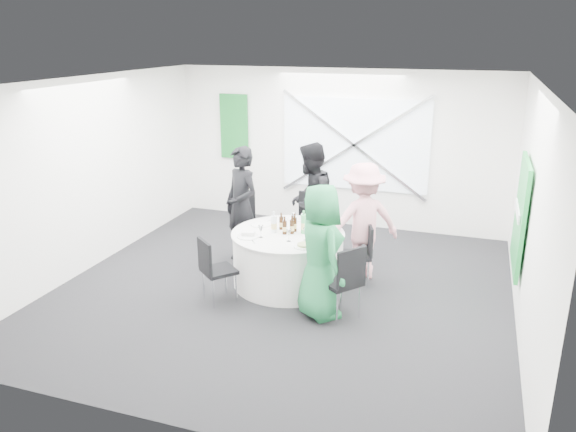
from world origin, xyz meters
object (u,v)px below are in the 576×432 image
(chair_front_left, at_px, (213,266))
(clear_water_bottle, at_px, (274,224))
(banquet_table, at_px, (288,258))
(person_woman_green, at_px, (320,252))
(chair_back_right, at_px, (362,250))
(person_man_back, at_px, (310,201))
(chair_back, at_px, (310,220))
(person_man_back_left, at_px, (242,206))
(person_woman_pink, at_px, (363,221))
(chair_front_right, at_px, (345,277))
(chair_back_left, at_px, (246,219))
(green_water_bottle, at_px, (304,224))

(chair_front_left, relative_size, clear_water_bottle, 2.96)
(banquet_table, distance_m, person_woman_green, 1.10)
(chair_back_right, relative_size, person_man_back, 0.48)
(chair_back, bearing_deg, chair_back_right, -37.91)
(person_man_back_left, xyz_separation_m, person_woman_pink, (1.85, 0.01, -0.05))
(chair_front_right, bearing_deg, chair_back_right, -141.21)
(chair_back_left, relative_size, clear_water_bottle, 3.41)
(chair_front_left, bearing_deg, person_woman_pink, -98.82)
(person_man_back, height_order, green_water_bottle, person_man_back)
(chair_back_right, relative_size, person_woman_green, 0.51)
(chair_back_right, bearing_deg, chair_back, -147.07)
(banquet_table, distance_m, chair_front_left, 1.13)
(banquet_table, relative_size, person_man_back_left, 0.87)
(chair_back, distance_m, person_man_back_left, 1.10)
(person_man_back_left, height_order, person_woman_pink, person_man_back_left)
(chair_back, bearing_deg, person_man_back, 110.94)
(person_man_back_left, relative_size, green_water_bottle, 5.54)
(chair_back, bearing_deg, person_woman_green, -70.21)
(chair_back_left, xyz_separation_m, chair_front_right, (1.95, -1.57, -0.03))
(clear_water_bottle, bearing_deg, chair_back_right, 19.02)
(chair_back, bearing_deg, chair_back_left, -164.10)
(person_woman_green, bearing_deg, chair_back_right, -57.00)
(chair_back, height_order, chair_front_right, chair_back)
(person_man_back, bearing_deg, chair_back_left, -73.62)
(banquet_table, bearing_deg, chair_front_left, -130.43)
(chair_front_left, bearing_deg, chair_back_left, -41.52)
(person_woman_pink, height_order, person_woman_green, person_woman_green)
(banquet_table, bearing_deg, person_woman_green, -48.24)
(person_man_back, xyz_separation_m, person_woman_pink, (0.93, -0.53, -0.06))
(chair_front_right, height_order, person_man_back_left, person_man_back_left)
(clear_water_bottle, bearing_deg, person_woman_pink, 29.26)
(person_woman_pink, bearing_deg, person_man_back, -61.36)
(banquet_table, distance_m, chair_back_right, 1.03)
(person_woman_green, height_order, green_water_bottle, person_woman_green)
(chair_back, xyz_separation_m, chair_back_left, (-0.96, -0.28, -0.00))
(person_man_back_left, xyz_separation_m, person_woman_green, (1.59, -1.30, -0.05))
(chair_back_left, relative_size, chair_back_right, 1.17)
(chair_back, height_order, chair_back_right, chair_back)
(banquet_table, height_order, chair_back, chair_back)
(chair_front_left, xyz_separation_m, person_man_back_left, (-0.20, 1.41, 0.38))
(chair_back, xyz_separation_m, chair_front_left, (-0.72, -1.94, -0.09))
(chair_back_left, bearing_deg, clear_water_bottle, -97.94)
(chair_back_left, bearing_deg, chair_back_right, -63.62)
(chair_back_left, bearing_deg, chair_front_left, -131.99)
(banquet_table, relative_size, person_woman_green, 0.92)
(person_woman_pink, bearing_deg, person_woman_green, 47.49)
(chair_front_left, distance_m, person_man_back, 2.12)
(chair_back_left, height_order, chair_back_right, chair_back_left)
(clear_water_bottle, bearing_deg, banquet_table, 16.22)
(person_woman_pink, height_order, green_water_bottle, person_woman_pink)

